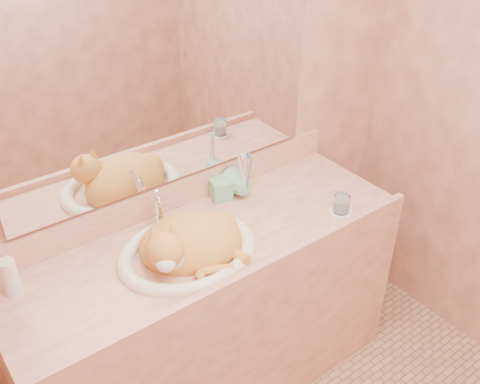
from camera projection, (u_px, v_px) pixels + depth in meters
wall_back at (165, 119)px, 2.00m from camera, size 2.40×0.02×2.50m
vanity_counter at (213, 318)px, 2.27m from camera, size 1.60×0.55×0.85m
mirror at (164, 84)px, 1.92m from camera, size 1.30×0.02×0.80m
sink_basin at (187, 235)px, 1.92m from camera, size 0.60×0.53×0.16m
faucet at (159, 210)px, 2.06m from camera, size 0.07×0.12×0.15m
cat at (188, 242)px, 1.93m from camera, size 0.47×0.43×0.21m
soap_dispenser at (224, 184)px, 2.19m from camera, size 0.10×0.10×0.19m
toothbrush_cup at (246, 190)px, 2.23m from camera, size 0.12×0.12×0.11m
toothbrushes at (246, 173)px, 2.18m from camera, size 0.04×0.04×0.23m
saucer at (340, 212)px, 2.18m from camera, size 0.10×0.10×0.01m
water_glass at (342, 203)px, 2.15m from camera, size 0.07×0.07×0.08m
lotion_bottle at (10, 277)px, 1.76m from camera, size 0.06×0.06×0.13m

